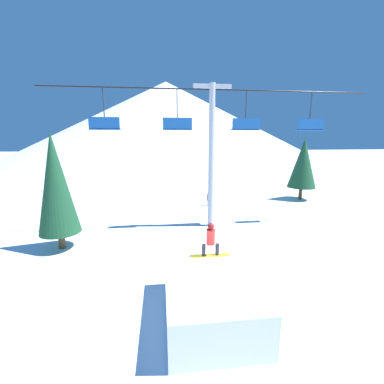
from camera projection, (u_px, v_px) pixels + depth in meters
The scene contains 8 objects.
ground_plane at pixel (213, 300), 9.57m from camera, with size 220.00×220.00×0.00m, color white.
mountain_ridge at pixel (166, 121), 71.95m from camera, with size 82.73×82.73×20.82m.
snow_ramp at pixel (210, 297), 8.57m from camera, with size 2.95×4.14×1.44m.
snowboarder at pixel (211, 240), 9.81m from camera, with size 1.51×0.32×1.34m.
chairlift at pixel (212, 140), 16.47m from camera, with size 20.68×0.44×9.25m.
pine_tree_near at pixel (56, 184), 13.36m from camera, with size 2.12×2.12×6.25m.
pine_tree_far at pixel (303, 163), 24.47m from camera, with size 2.62×2.62×5.91m.
distant_skier at pixel (208, 198), 22.66m from camera, with size 0.24×0.24×1.23m.
Camera 1 is at (-1.80, -8.37, 5.95)m, focal length 24.00 mm.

